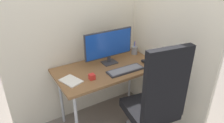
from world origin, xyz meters
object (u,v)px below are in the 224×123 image
at_px(notebook, 71,81).
at_px(desk_clamp_accessory, 92,77).
at_px(monitor, 109,45).
at_px(office_chair, 156,101).
at_px(mouse, 144,61).
at_px(pen_holder, 134,50).
at_px(keyboard, 125,70).

relative_size(notebook, desk_clamp_accessory, 3.77).
height_order(monitor, notebook, monitor).
height_order(office_chair, mouse, office_chair).
bearing_deg(pen_holder, office_chair, -112.76).
height_order(office_chair, notebook, office_chair).
xyz_separation_m(monitor, pen_holder, (0.42, 0.05, -0.18)).
bearing_deg(notebook, desk_clamp_accessory, -37.95).
height_order(monitor, keyboard, monitor).
bearing_deg(desk_clamp_accessory, keyboard, -5.15).
relative_size(office_chair, pen_holder, 6.89).
bearing_deg(pen_holder, keyboard, -138.88).
relative_size(monitor, pen_holder, 3.47).
height_order(office_chair, desk_clamp_accessory, office_chair).
xyz_separation_m(notebook, desk_clamp_accessory, (0.20, -0.08, 0.02)).
xyz_separation_m(keyboard, mouse, (0.32, 0.05, 0.01)).
xyz_separation_m(office_chair, mouse, (0.28, 0.54, 0.13)).
height_order(pen_holder, desk_clamp_accessory, pen_holder).
bearing_deg(keyboard, desk_clamp_accessory, 174.85).
bearing_deg(desk_clamp_accessory, mouse, 1.26).
bearing_deg(monitor, mouse, -32.12).
bearing_deg(desk_clamp_accessory, notebook, 159.67).
distance_m(notebook, desk_clamp_accessory, 0.22).
distance_m(keyboard, desk_clamp_accessory, 0.41).
bearing_deg(monitor, keyboard, -80.28).
relative_size(office_chair, mouse, 13.86).
distance_m(mouse, pen_holder, 0.28).
bearing_deg(mouse, notebook, 164.65).
bearing_deg(office_chair, desk_clamp_accessory, 129.77).
relative_size(keyboard, desk_clamp_accessory, 7.32).
height_order(monitor, pen_holder, monitor).
xyz_separation_m(mouse, desk_clamp_accessory, (-0.72, -0.02, 0.01)).
distance_m(monitor, keyboard, 0.36).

